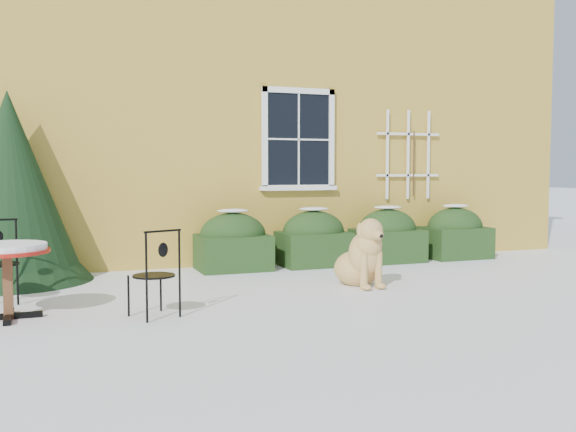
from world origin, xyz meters
name	(u,v)px	position (x,y,z in m)	size (l,w,h in m)	color
ground	(318,301)	(0.00, 0.00, 0.00)	(80.00, 80.00, 0.00)	white
house	(190,89)	(0.00, 7.00, 3.22)	(12.40, 8.40, 6.40)	gold
hedge_row	(351,238)	(1.65, 2.55, 0.40)	(4.95, 0.80, 0.91)	black
evergreen_shrub	(10,205)	(-3.34, 2.58, 1.02)	(2.09, 2.09, 2.53)	black
bistro_table	(7,256)	(-3.25, 0.24, 0.63)	(0.81, 0.81, 0.75)	black
patio_chair_near	(156,273)	(-1.86, -0.19, 0.45)	(0.51, 0.51, 0.89)	black
dog	(362,258)	(0.88, 0.65, 0.36)	(0.62, 1.02, 0.91)	tan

